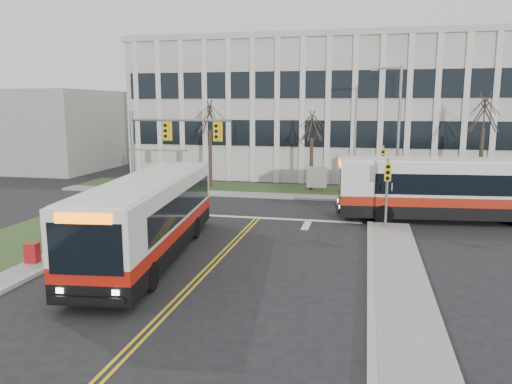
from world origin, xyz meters
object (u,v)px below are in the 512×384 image
object	(u,v)px
bus_main	(150,218)
newspaper_box_blue	(70,242)
directory_sign	(317,177)
bus_cross	(455,191)
newspaper_box_red	(32,254)
streetlight	(396,125)

from	to	relation	value
bus_main	newspaper_box_blue	bearing A→B (deg)	176.23
directory_sign	newspaper_box_blue	size ratio (longest dim) A/B	2.11
directory_sign	newspaper_box_blue	distance (m)	20.16
bus_cross	newspaper_box_red	distance (m)	22.12
streetlight	directory_sign	distance (m)	6.96
directory_sign	newspaper_box_red	xyz separation A→B (m)	(-9.70, -19.92, -0.70)
directory_sign	bus_main	world-z (taller)	bus_main
directory_sign	newspaper_box_red	world-z (taller)	directory_sign
streetlight	newspaper_box_red	distance (m)	24.51
newspaper_box_blue	newspaper_box_red	bearing A→B (deg)	-96.24
streetlight	newspaper_box_red	bearing A→B (deg)	-129.28
newspaper_box_red	directory_sign	bearing A→B (deg)	55.81
streetlight	newspaper_box_blue	bearing A→B (deg)	-131.83
streetlight	newspaper_box_blue	world-z (taller)	streetlight
streetlight	directory_sign	xyz separation A→B (m)	(-5.53, 1.30, -4.02)
directory_sign	newspaper_box_blue	xyz separation A→B (m)	(-9.30, -17.87, -0.70)
newspaper_box_red	streetlight	bearing A→B (deg)	42.49
bus_cross	bus_main	bearing A→B (deg)	-60.12
streetlight	newspaper_box_red	world-z (taller)	streetlight
bus_main	newspaper_box_red	bearing A→B (deg)	-158.71
bus_main	newspaper_box_red	xyz separation A→B (m)	(-4.22, -2.25, -1.22)
directory_sign	bus_main	xyz separation A→B (m)	(-5.48, -17.67, 0.53)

